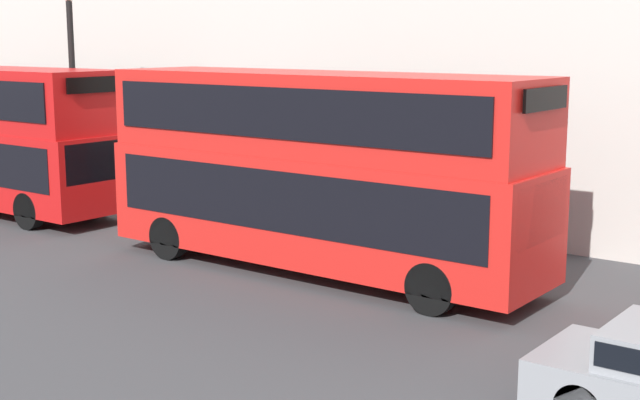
{
  "coord_description": "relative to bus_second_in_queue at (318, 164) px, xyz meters",
  "views": [
    {
      "loc": [
        -13.36,
        8.63,
        5.03
      ],
      "look_at": [
        0.48,
        19.11,
        1.86
      ],
      "focal_mm": 50.0,
      "sensor_mm": 36.0,
      "label": 1
    }
  ],
  "objects": [
    {
      "name": "street_lamp",
      "position": [
        1.63,
        10.3,
        1.64
      ],
      "size": [
        0.44,
        0.44,
        6.52
      ],
      "color": "black",
      "rests_on": "ground"
    },
    {
      "name": "pedestrian",
      "position": [
        2.22,
        4.08,
        -1.65
      ],
      "size": [
        0.36,
        0.36,
        1.6
      ],
      "color": "#334C6B",
      "rests_on": "ground"
    },
    {
      "name": "bus_second_in_queue",
      "position": [
        0.0,
        0.0,
        0.0
      ],
      "size": [
        2.59,
        10.15,
        4.32
      ],
      "color": "red",
      "rests_on": "ground"
    }
  ]
}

